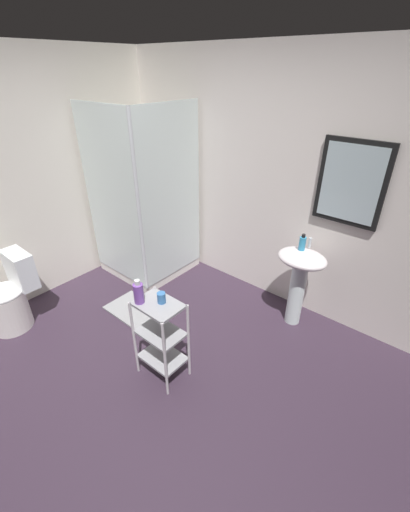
# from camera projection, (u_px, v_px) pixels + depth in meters

# --- Properties ---
(ground_plane) EXTENTS (4.20, 4.20, 0.02)m
(ground_plane) POSITION_uv_depth(u_px,v_px,m) (138.00, 381.00, 2.80)
(ground_plane) COLOR #352635
(wall_back) EXTENTS (4.20, 0.14, 2.50)m
(wall_back) POSITION_uv_depth(u_px,v_px,m) (267.00, 183.00, 3.38)
(wall_back) COLOR white
(wall_back) RESTS_ON ground_plane
(wall_left) EXTENTS (0.10, 4.20, 2.50)m
(wall_left) POSITION_uv_depth(u_px,v_px,m) (0.00, 190.00, 3.20)
(wall_left) COLOR white
(wall_left) RESTS_ON ground_plane
(shower_stall) EXTENTS (0.92, 0.92, 2.00)m
(shower_stall) POSITION_uv_depth(u_px,v_px,m) (147.00, 239.00, 4.03)
(shower_stall) COLOR white
(shower_stall) RESTS_ON ground_plane
(pedestal_sink) EXTENTS (0.46, 0.37, 0.81)m
(pedestal_sink) POSITION_uv_depth(u_px,v_px,m) (300.00, 273.00, 3.16)
(pedestal_sink) COLOR white
(pedestal_sink) RESTS_ON ground_plane
(sink_faucet) EXTENTS (0.03, 0.03, 0.10)m
(sink_faucet) POSITION_uv_depth(u_px,v_px,m) (310.00, 243.00, 3.10)
(sink_faucet) COLOR silver
(sink_faucet) RESTS_ON pedestal_sink
(toilet) EXTENTS (0.37, 0.49, 0.76)m
(toilet) POSITION_uv_depth(u_px,v_px,m) (11.00, 299.00, 3.25)
(toilet) COLOR white
(toilet) RESTS_ON ground_plane
(storage_cart) EXTENTS (0.38, 0.28, 0.74)m
(storage_cart) POSITION_uv_depth(u_px,v_px,m) (161.00, 334.00, 2.65)
(storage_cart) COLOR silver
(storage_cart) RESTS_ON ground_plane
(hand_soap_bottle) EXTENTS (0.06, 0.06, 0.16)m
(hand_soap_bottle) POSITION_uv_depth(u_px,v_px,m) (302.00, 243.00, 3.05)
(hand_soap_bottle) COLOR #389ED1
(hand_soap_bottle) RESTS_ON pedestal_sink
(conditioner_bottle_purple) EXTENTS (0.08, 0.08, 0.20)m
(conditioner_bottle_purple) POSITION_uv_depth(u_px,v_px,m) (139.00, 293.00, 2.47)
(conditioner_bottle_purple) COLOR purple
(conditioner_bottle_purple) RESTS_ON storage_cart
(rinse_cup) EXTENTS (0.06, 0.06, 0.09)m
(rinse_cup) POSITION_uv_depth(u_px,v_px,m) (161.00, 298.00, 2.49)
(rinse_cup) COLOR #3870B2
(rinse_cup) RESTS_ON storage_cart
(bath_mat) EXTENTS (0.60, 0.40, 0.02)m
(bath_mat) POSITION_uv_depth(u_px,v_px,m) (135.00, 310.00, 3.58)
(bath_mat) COLOR gray
(bath_mat) RESTS_ON ground_plane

